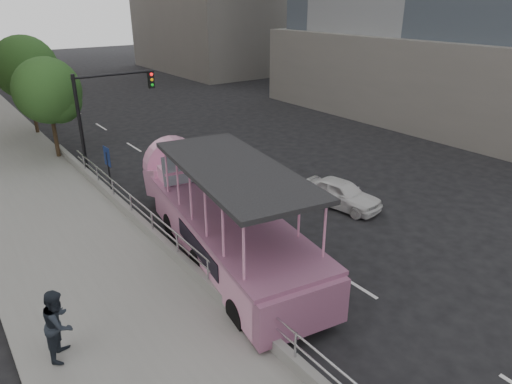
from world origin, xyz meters
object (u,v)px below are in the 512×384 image
at_px(car, 341,193).
at_px(traffic_signal, 102,107).
at_px(street_tree_near, 50,93).
at_px(pedestrian_mid, 59,323).
at_px(street_tree_far, 28,70).
at_px(duck_boat, 217,216).
at_px(parking_sign, 109,168).

xyz_separation_m(car, traffic_signal, (-6.68, 10.16, 2.88)).
bearing_deg(street_tree_near, car, -58.63).
relative_size(pedestrian_mid, street_tree_far, 0.29).
xyz_separation_m(duck_boat, traffic_signal, (-0.34, 10.19, 2.12)).
relative_size(parking_sign, street_tree_near, 0.46).
bearing_deg(street_tree_far, duck_boat, -84.95).
distance_m(parking_sign, street_tree_near, 7.61).
xyz_separation_m(duck_boat, parking_sign, (-1.63, 6.33, 0.28)).
relative_size(duck_boat, parking_sign, 4.37).
height_order(pedestrian_mid, traffic_signal, traffic_signal).
bearing_deg(street_tree_near, parking_sign, -87.61).
relative_size(traffic_signal, street_tree_near, 0.91).
height_order(parking_sign, street_tree_far, street_tree_far).
xyz_separation_m(parking_sign, street_tree_near, (-0.30, 7.29, 2.16)).
distance_m(traffic_signal, street_tree_near, 3.80).
relative_size(duck_boat, street_tree_near, 2.00).
bearing_deg(street_tree_far, parking_sign, -89.55).
distance_m(car, street_tree_near, 16.23).
bearing_deg(traffic_signal, street_tree_far, 98.43).
distance_m(duck_boat, pedestrian_mid, 6.58).
distance_m(car, pedestrian_mid, 12.69).
bearing_deg(car, pedestrian_mid, -178.65).
relative_size(duck_boat, traffic_signal, 2.20).
distance_m(pedestrian_mid, street_tree_near, 16.89).
height_order(street_tree_near, street_tree_far, street_tree_far).
height_order(traffic_signal, street_tree_far, street_tree_far).
bearing_deg(pedestrian_mid, car, -47.81).
distance_m(duck_boat, traffic_signal, 10.42).
distance_m(pedestrian_mid, parking_sign, 9.93).
xyz_separation_m(car, pedestrian_mid, (-12.41, -2.58, 0.61)).
height_order(duck_boat, car, duck_boat).
height_order(duck_boat, street_tree_near, street_tree_near).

